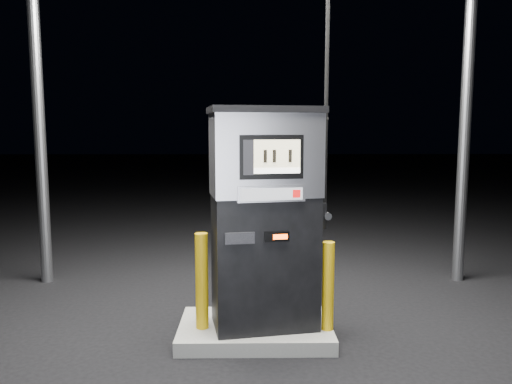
{
  "coord_description": "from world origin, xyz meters",
  "views": [
    {
      "loc": [
        -0.06,
        -5.07,
        2.19
      ],
      "look_at": [
        0.01,
        0.0,
        1.55
      ],
      "focal_mm": 35.0,
      "sensor_mm": 36.0,
      "label": 1
    }
  ],
  "objects": [
    {
      "name": "pump_island",
      "position": [
        0.0,
        0.0,
        0.07
      ],
      "size": [
        1.6,
        1.0,
        0.15
      ],
      "primitive_type": "cube",
      "color": "slate",
      "rests_on": "ground"
    },
    {
      "name": "ground",
      "position": [
        0.0,
        0.0,
        0.0
      ],
      "size": [
        80.0,
        80.0,
        0.0
      ],
      "primitive_type": "plane",
      "color": "black",
      "rests_on": "ground"
    },
    {
      "name": "bollard_left",
      "position": [
        -0.55,
        -0.11,
        0.65
      ],
      "size": [
        0.15,
        0.15,
        1.0
      ],
      "primitive_type": "cylinder",
      "rotation": [
        0.0,
        0.0,
        -0.11
      ],
      "color": "#CFA00B",
      "rests_on": "pump_island"
    },
    {
      "name": "fuel_dispenser",
      "position": [
        0.1,
        -0.05,
        1.31
      ],
      "size": [
        1.3,
        0.85,
        4.7
      ],
      "rotation": [
        0.0,
        0.0,
        0.18
      ],
      "color": "black",
      "rests_on": "pump_island"
    },
    {
      "name": "bollard_right",
      "position": [
        0.74,
        -0.17,
        0.61
      ],
      "size": [
        0.13,
        0.13,
        0.92
      ],
      "primitive_type": "cylinder",
      "rotation": [
        0.0,
        0.0,
        -0.09
      ],
      "color": "#CFA00B",
      "rests_on": "pump_island"
    }
  ]
}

